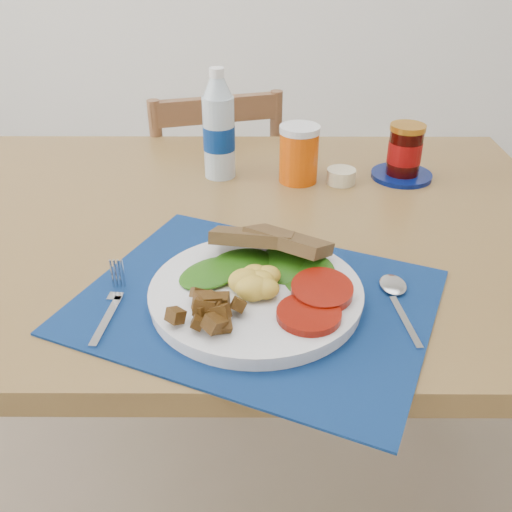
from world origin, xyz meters
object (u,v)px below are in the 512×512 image
(breakfast_plate, at_px, (252,289))
(jam_on_saucer, at_px, (404,155))
(chair_far, at_px, (213,193))
(water_bottle, at_px, (219,131))
(juice_glass, at_px, (299,156))

(breakfast_plate, relative_size, jam_on_saucer, 2.36)
(chair_far, distance_m, breakfast_plate, 0.91)
(water_bottle, bearing_deg, chair_far, 97.32)
(chair_far, relative_size, water_bottle, 4.49)
(breakfast_plate, height_order, juice_glass, juice_glass)
(chair_far, bearing_deg, water_bottle, 81.72)
(chair_far, distance_m, jam_on_saucer, 0.65)
(water_bottle, relative_size, jam_on_saucer, 1.77)
(juice_glass, height_order, jam_on_saucer, jam_on_saucer)
(breakfast_plate, xyz_separation_m, jam_on_saucer, (0.31, 0.46, 0.03))
(chair_far, height_order, breakfast_plate, chair_far)
(breakfast_plate, distance_m, juice_glass, 0.45)
(juice_glass, bearing_deg, jam_on_saucer, 4.65)
(water_bottle, xyz_separation_m, juice_glass, (0.17, -0.03, -0.04))
(breakfast_plate, height_order, water_bottle, water_bottle)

